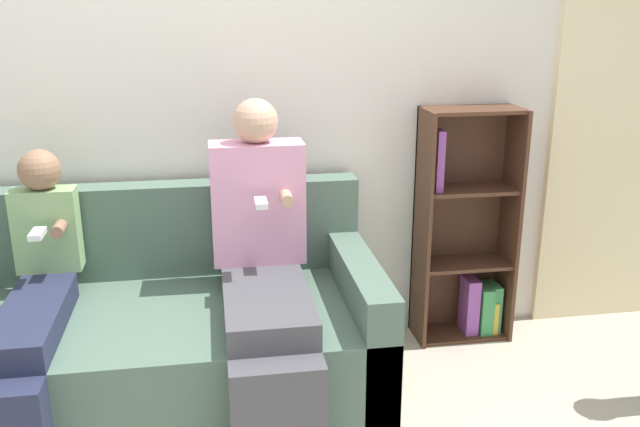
{
  "coord_description": "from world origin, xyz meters",
  "views": [
    {
      "loc": [
        0.04,
        -2.1,
        1.66
      ],
      "look_at": [
        0.5,
        0.63,
        0.79
      ],
      "focal_mm": 38.0,
      "sensor_mm": 36.0,
      "label": 1
    }
  ],
  "objects_px": {
    "couch": "(141,340)",
    "bookshelf": "(466,240)",
    "adult_seated": "(264,261)",
    "child_seated": "(34,304)"
  },
  "relations": [
    {
      "from": "couch",
      "to": "bookshelf",
      "type": "relative_size",
      "value": 1.7
    },
    {
      "from": "couch",
      "to": "adult_seated",
      "type": "bearing_deg",
      "value": -8.36
    },
    {
      "from": "couch",
      "to": "adult_seated",
      "type": "xyz_separation_m",
      "value": [
        0.53,
        -0.08,
        0.36
      ]
    },
    {
      "from": "adult_seated",
      "to": "couch",
      "type": "bearing_deg",
      "value": 171.64
    },
    {
      "from": "adult_seated",
      "to": "child_seated",
      "type": "distance_m",
      "value": 0.91
    },
    {
      "from": "bookshelf",
      "to": "child_seated",
      "type": "bearing_deg",
      "value": -165.32
    },
    {
      "from": "couch",
      "to": "adult_seated",
      "type": "height_order",
      "value": "adult_seated"
    },
    {
      "from": "child_seated",
      "to": "bookshelf",
      "type": "bearing_deg",
      "value": 14.68
    },
    {
      "from": "couch",
      "to": "bookshelf",
      "type": "distance_m",
      "value": 1.64
    },
    {
      "from": "adult_seated",
      "to": "child_seated",
      "type": "xyz_separation_m",
      "value": [
        -0.9,
        -0.06,
        -0.1
      ]
    }
  ]
}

